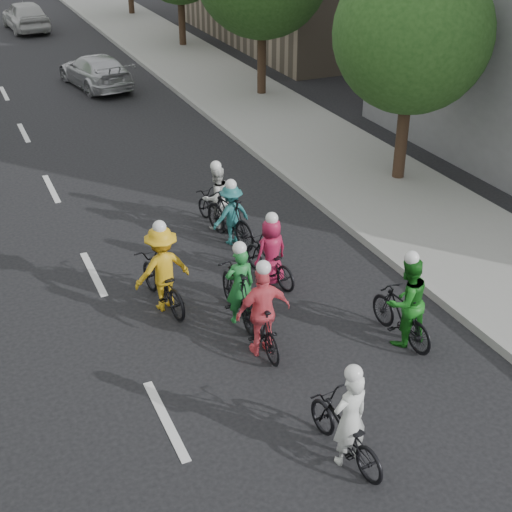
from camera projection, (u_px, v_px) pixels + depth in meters
ground at (166, 420)px, 11.19m from camera, size 120.00×120.00×0.00m
sidewalk_right at (313, 144)px, 22.02m from camera, size 4.00×80.00×0.15m
curb_right at (256, 153)px, 21.32m from camera, size 0.18×80.00×0.18m
tree_r_0 at (412, 34)px, 17.72m from camera, size 4.00×4.00×5.97m
cyclist_0 at (346, 428)px, 10.23m from camera, size 0.78×1.77×1.72m
cyclist_1 at (404, 307)px, 12.73m from camera, size 0.89×1.70×1.88m
cyclist_2 at (162, 275)px, 13.76m from camera, size 1.19×1.97×1.89m
cyclist_3 at (262, 318)px, 12.47m from camera, size 1.01×1.62×1.86m
cyclist_4 at (270, 257)px, 14.68m from camera, size 0.88×1.78×1.60m
cyclist_5 at (238, 291)px, 13.40m from camera, size 0.63×1.87×1.70m
cyclist_6 at (216, 203)px, 16.91m from camera, size 0.85×1.63×1.69m
cyclist_7 at (230, 217)px, 16.20m from camera, size 1.00×1.98×1.57m
follow_car_lead at (95, 71)px, 27.68m from camera, size 2.43×4.56×1.26m
follow_car_trail at (25, 15)px, 37.17m from camera, size 2.13×4.61×1.53m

